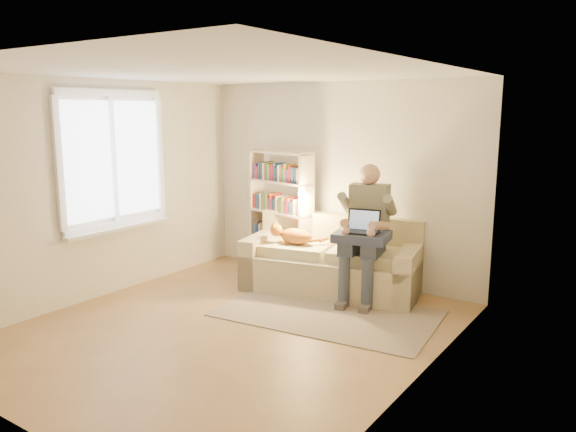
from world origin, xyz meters
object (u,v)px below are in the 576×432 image
Objects in this scene: sofa at (333,264)px; person at (366,225)px; laptop at (367,227)px; cat at (291,235)px; bookshelf at (281,207)px.

person is (0.47, -0.06, 0.57)m from sofa.
sofa is 0.84m from laptop.
bookshelf is (-0.43, 0.39, 0.26)m from cat.
laptop is 1.52m from bookshelf.
person reaches higher than laptop.
person is 1.40m from bookshelf.
cat is 0.64m from bookshelf.
sofa is at bearing 14.80° from cat.
sofa is at bearing 2.39° from bookshelf.
sofa is 3.56× the size of cat.
cat is 1.07m from laptop.
bookshelf is (-1.38, 0.22, 0.04)m from person.
person is at bearing 111.46° from laptop.
sofa is 1.11m from bookshelf.
sofa is at bearing 148.18° from laptop.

